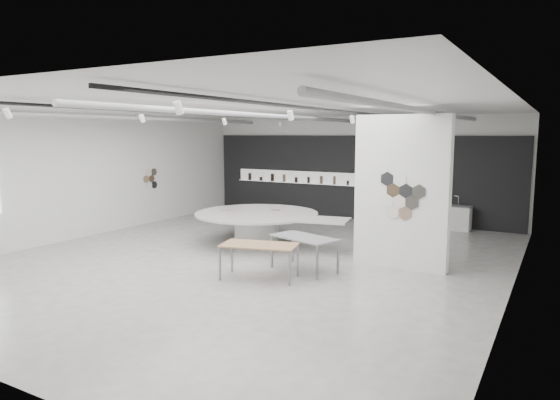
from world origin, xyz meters
The scene contains 7 objects.
room centered at (-0.09, 0.00, 2.07)m, with size 12.02×14.02×3.82m.
back_wall_display centered at (-0.08, 6.93, 1.54)m, with size 11.80×0.27×3.10m.
partition_column centered at (3.50, 1.00, 1.80)m, with size 2.20×0.38×3.60m.
display_island centered at (-0.81, 1.58, 0.59)m, with size 5.01×4.20×0.91m.
sample_table_wood centered at (1.09, -1.45, 0.71)m, with size 1.79×1.20×0.77m.
sample_table_stone centered at (1.65, -0.38, 0.73)m, with size 1.72×1.21×0.80m.
kitchen_counter centered at (3.53, 6.55, 0.41)m, with size 1.44×0.59×1.12m.
Camera 1 is at (6.76, -10.47, 3.15)m, focal length 32.00 mm.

